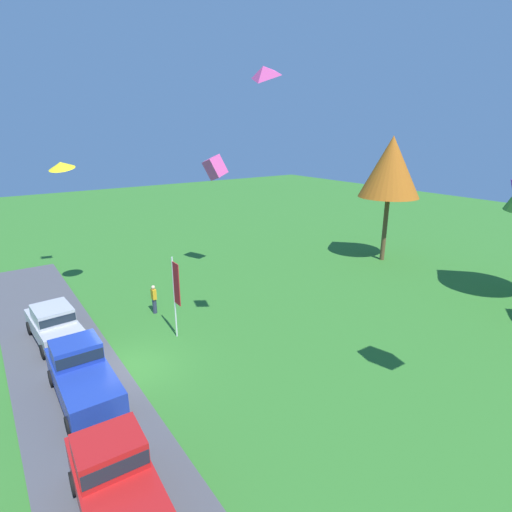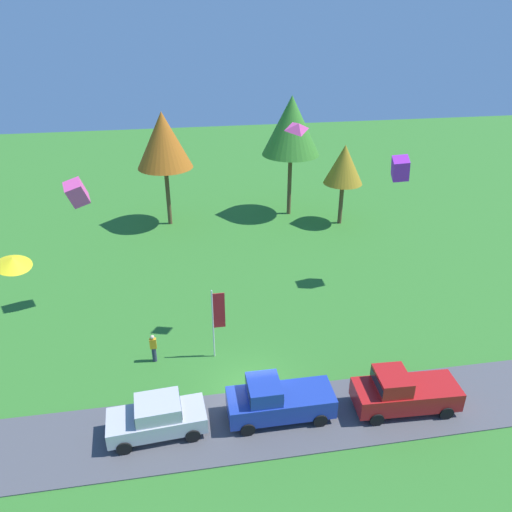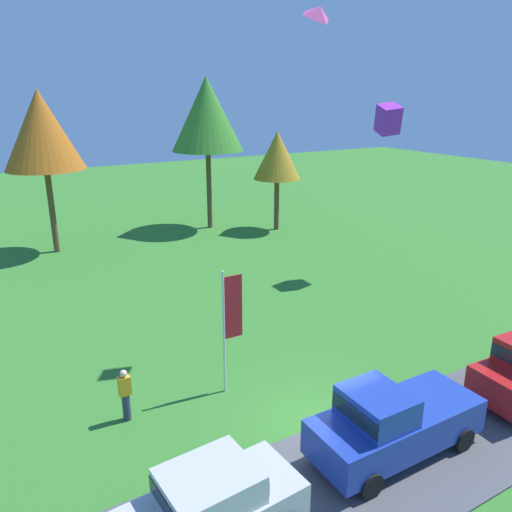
{
  "view_description": "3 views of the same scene",
  "coord_description": "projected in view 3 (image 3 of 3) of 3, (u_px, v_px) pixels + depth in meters",
  "views": [
    {
      "loc": [
        15.78,
        -4.28,
        10.09
      ],
      "look_at": [
        1.73,
        5.66,
        4.71
      ],
      "focal_mm": 28.0,
      "sensor_mm": 36.0,
      "label": 1
    },
    {
      "loc": [
        -2.97,
        -19.32,
        17.75
      ],
      "look_at": [
        0.84,
        3.5,
        5.85
      ],
      "focal_mm": 35.0,
      "sensor_mm": 36.0,
      "label": 2
    },
    {
      "loc": [
        -7.99,
        -10.07,
        9.53
      ],
      "look_at": [
        1.0,
        5.42,
        3.67
      ],
      "focal_mm": 35.0,
      "sensor_mm": 36.0,
      "label": 3
    }
  ],
  "objects": [
    {
      "name": "kite_box_topmost",
      "position": [
        388.0,
        119.0,
        25.44
      ],
      "size": [
        1.41,
        1.53,
        1.73
      ],
      "primitive_type": "cube",
      "rotation": [
        0.12,
        0.3,
        4.5
      ],
      "color": "purple"
    },
    {
      "name": "ground_plane",
      "position": [
        317.0,
        425.0,
        15.05
      ],
      "size": [
        120.0,
        120.0,
        0.0
      ],
      "primitive_type": "plane",
      "color": "#337528"
    },
    {
      "name": "pavement_strip",
      "position": [
        370.0,
        471.0,
        13.15
      ],
      "size": [
        36.0,
        4.4,
        0.06
      ],
      "primitive_type": "cube",
      "color": "#4C4C51",
      "rests_on": "ground"
    },
    {
      "name": "car_sedan_far_end",
      "position": [
        207.0,
        506.0,
        10.76
      ],
      "size": [
        4.51,
        2.2,
        1.84
      ],
      "color": "#B7B7BC",
      "rests_on": "ground"
    },
    {
      "name": "person_beside_suv",
      "position": [
        125.0,
        395.0,
        15.03
      ],
      "size": [
        0.36,
        0.24,
        1.71
      ],
      "color": "#2D334C",
      "rests_on": "ground"
    },
    {
      "name": "tree_right_of_center",
      "position": [
        207.0,
        114.0,
        34.71
      ],
      "size": [
        5.06,
        5.06,
        10.68
      ],
      "color": "brown",
      "rests_on": "ground"
    },
    {
      "name": "flag_banner",
      "position": [
        230.0,
        316.0,
        16.04
      ],
      "size": [
        0.71,
        0.08,
        4.28
      ],
      "color": "silver",
      "rests_on": "ground"
    },
    {
      "name": "tree_lone_near",
      "position": [
        277.0,
        156.0,
        35.07
      ],
      "size": [
        3.34,
        3.34,
        7.05
      ],
      "color": "brown",
      "rests_on": "ground"
    },
    {
      "name": "tree_left_of_center",
      "position": [
        42.0,
        130.0,
        29.23
      ],
      "size": [
        4.65,
        4.65,
        9.81
      ],
      "color": "brown",
      "rests_on": "ground"
    },
    {
      "name": "car_pickup_by_flagpole",
      "position": [
        391.0,
        421.0,
        13.44
      ],
      "size": [
        5.0,
        2.05,
        2.14
      ],
      "color": "#1E389E",
      "rests_on": "ground"
    },
    {
      "name": "kite_diamond_low_drifter",
      "position": [
        320.0,
        13.0,
        16.86
      ],
      "size": [
        1.2,
        1.09,
        0.71
      ],
      "primitive_type": "pyramid",
      "rotation": [
        0.51,
        0.0,
        0.26
      ],
      "color": "#EA4C9E"
    }
  ]
}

